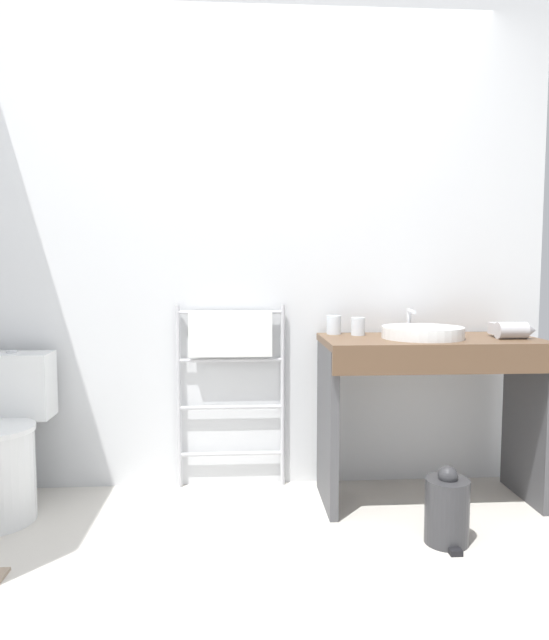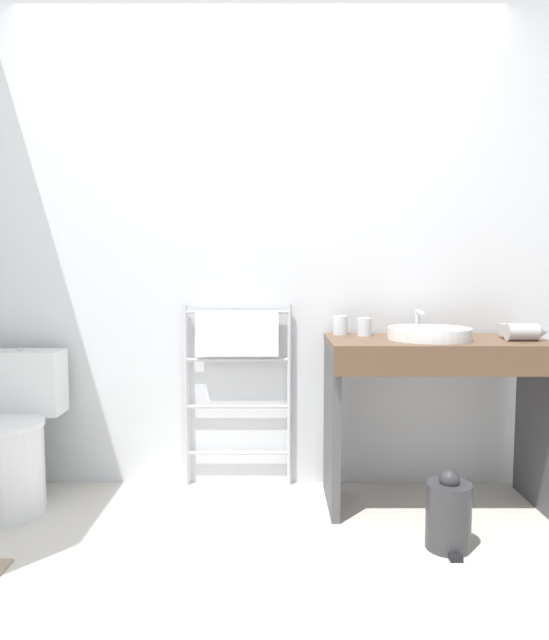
{
  "view_description": "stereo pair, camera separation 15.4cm",
  "coord_description": "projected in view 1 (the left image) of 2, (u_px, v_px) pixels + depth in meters",
  "views": [
    {
      "loc": [
        -0.08,
        -1.78,
        1.15
      ],
      "look_at": [
        0.07,
        0.62,
        0.94
      ],
      "focal_mm": 32.0,
      "sensor_mm": 36.0,
      "label": 1
    },
    {
      "loc": [
        0.07,
        -1.79,
        1.15
      ],
      "look_at": [
        0.07,
        0.62,
        0.94
      ],
      "focal_mm": 32.0,
      "sensor_mm": 36.0,
      "label": 2
    }
  ],
  "objects": [
    {
      "name": "trash_bin",
      "position": [
        447.0,
        509.0,
        2.4
      ],
      "size": [
        0.18,
        0.22,
        0.33
      ],
      "color": "#333335",
      "rests_on": "ground_plane"
    },
    {
      "name": "wall_back",
      "position": [
        253.0,
        235.0,
        3.04
      ],
      "size": [
        3.13,
        0.12,
        2.68
      ],
      "primitive_type": "cube",
      "color": "silver",
      "rests_on": "ground_plane"
    },
    {
      "name": "ground_plane",
      "position": [
        264.0,
        621.0,
        1.88
      ],
      "size": [
        12.0,
        12.0,
        0.0
      ],
      "primitive_type": "plane",
      "color": "beige"
    },
    {
      "name": "sink_basin",
      "position": [
        423.0,
        332.0,
        2.77
      ],
      "size": [
        0.39,
        0.39,
        0.06
      ],
      "color": "white",
      "rests_on": "vanity_counter"
    },
    {
      "name": "faucet",
      "position": [
        410.0,
        318.0,
        2.98
      ],
      "size": [
        0.02,
        0.1,
        0.13
      ],
      "color": "silver",
      "rests_on": "vanity_counter"
    },
    {
      "name": "toilet",
      "position": [
        0.0,
        447.0,
        2.66
      ],
      "size": [
        0.38,
        0.53,
        0.76
      ],
      "color": "white",
      "rests_on": "ground_plane"
    },
    {
      "name": "vanity_counter",
      "position": [
        430.0,
        389.0,
        2.8
      ],
      "size": [
        1.05,
        0.52,
        0.82
      ],
      "color": "brown",
      "rests_on": "ground_plane"
    },
    {
      "name": "cup_near_edge",
      "position": [
        358.0,
        326.0,
        2.9
      ],
      "size": [
        0.07,
        0.07,
        0.09
      ],
      "color": "silver",
      "rests_on": "vanity_counter"
    },
    {
      "name": "cup_near_wall",
      "position": [
        334.0,
        325.0,
        2.95
      ],
      "size": [
        0.07,
        0.07,
        0.1
      ],
      "color": "silver",
      "rests_on": "vanity_counter"
    },
    {
      "name": "hair_dryer",
      "position": [
        512.0,
        330.0,
        2.76
      ],
      "size": [
        0.19,
        0.18,
        0.08
      ],
      "color": "#B7B7BC",
      "rests_on": "vanity_counter"
    },
    {
      "name": "towel_radiator",
      "position": [
        231.0,
        354.0,
        2.98
      ],
      "size": [
        0.57,
        0.06,
        0.97
      ],
      "color": "silver",
      "rests_on": "ground_plane"
    }
  ]
}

